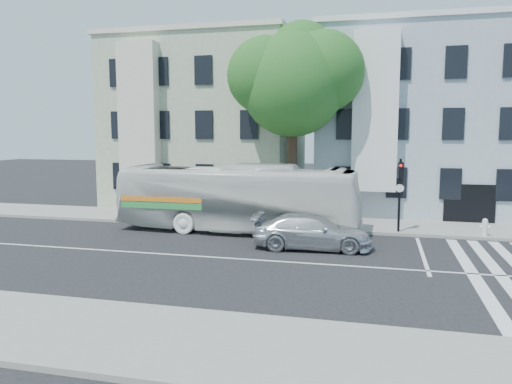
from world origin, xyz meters
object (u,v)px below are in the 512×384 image
(bus, at_px, (237,198))
(fire_hydrant, at_px, (485,227))
(traffic_signal, at_px, (400,186))
(sedan, at_px, (312,232))

(bus, distance_m, fire_hydrant, 11.80)
(traffic_signal, xyz_separation_m, fire_hydrant, (3.87, -0.03, -1.82))
(sedan, distance_m, traffic_signal, 5.61)
(bus, height_order, fire_hydrant, bus)
(traffic_signal, relative_size, fire_hydrant, 4.44)
(bus, relative_size, sedan, 2.40)
(traffic_signal, bearing_deg, bus, 178.79)
(fire_hydrant, bearing_deg, traffic_signal, 179.52)
(bus, xyz_separation_m, traffic_signal, (7.82, 1.13, 0.70))
(bus, bearing_deg, traffic_signal, -79.82)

